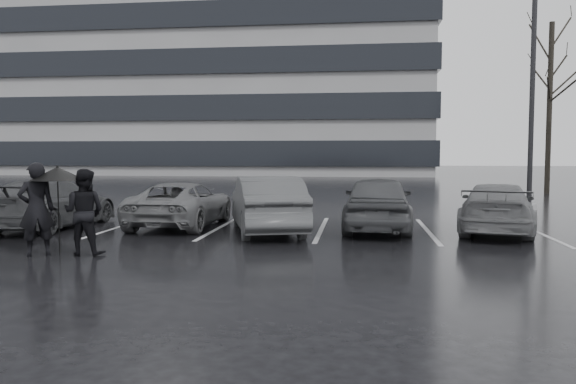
{
  "coord_description": "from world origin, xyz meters",
  "views": [
    {
      "loc": [
        1.57,
        -12.53,
        2.05
      ],
      "look_at": [
        -0.12,
        1.0,
        1.1
      ],
      "focal_mm": 35.0,
      "sensor_mm": 36.0,
      "label": 1
    }
  ],
  "objects_px": {
    "car_west_a": "(267,204)",
    "tree_north": "(549,109)",
    "car_east": "(497,208)",
    "pedestrian_right": "(84,212)",
    "car_west_b": "(182,204)",
    "car_west_c": "(51,204)",
    "lamp_post": "(533,79)",
    "pedestrian_left": "(36,209)",
    "car_main": "(378,203)"
  },
  "relations": [
    {
      "from": "car_west_a",
      "to": "tree_north",
      "type": "relative_size",
      "value": 0.52
    },
    {
      "from": "car_west_a",
      "to": "car_east",
      "type": "bearing_deg",
      "value": 169.3
    },
    {
      "from": "pedestrian_right",
      "to": "tree_north",
      "type": "bearing_deg",
      "value": -129.13
    },
    {
      "from": "tree_north",
      "to": "car_west_b",
      "type": "bearing_deg",
      "value": -135.03
    },
    {
      "from": "car_west_b",
      "to": "car_west_a",
      "type": "bearing_deg",
      "value": 161.03
    },
    {
      "from": "car_west_a",
      "to": "car_west_c",
      "type": "relative_size",
      "value": 0.96
    },
    {
      "from": "car_east",
      "to": "lamp_post",
      "type": "relative_size",
      "value": 0.43
    },
    {
      "from": "car_west_b",
      "to": "pedestrian_left",
      "type": "relative_size",
      "value": 2.37
    },
    {
      "from": "car_west_b",
      "to": "pedestrian_right",
      "type": "bearing_deg",
      "value": 84.2
    },
    {
      "from": "car_west_c",
      "to": "car_east",
      "type": "bearing_deg",
      "value": -173.9
    },
    {
      "from": "pedestrian_right",
      "to": "lamp_post",
      "type": "relative_size",
      "value": 0.17
    },
    {
      "from": "car_west_a",
      "to": "tree_north",
      "type": "xyz_separation_m",
      "value": [
        11.77,
        15.26,
        3.52
      ]
    },
    {
      "from": "car_west_a",
      "to": "pedestrian_left",
      "type": "xyz_separation_m",
      "value": [
        -4.02,
        -3.87,
        0.21
      ]
    },
    {
      "from": "car_west_c",
      "to": "car_main",
      "type": "bearing_deg",
      "value": -172.4
    },
    {
      "from": "car_west_c",
      "to": "car_west_a",
      "type": "bearing_deg",
      "value": -177.32
    },
    {
      "from": "car_main",
      "to": "car_west_a",
      "type": "height_order",
      "value": "car_main"
    },
    {
      "from": "car_west_b",
      "to": "lamp_post",
      "type": "relative_size",
      "value": 0.43
    },
    {
      "from": "pedestrian_left",
      "to": "tree_north",
      "type": "relative_size",
      "value": 0.22
    },
    {
      "from": "car_main",
      "to": "car_east",
      "type": "relative_size",
      "value": 0.99
    },
    {
      "from": "pedestrian_right",
      "to": "lamp_post",
      "type": "distance_m",
      "value": 16.1
    },
    {
      "from": "car_east",
      "to": "lamp_post",
      "type": "height_order",
      "value": "lamp_post"
    },
    {
      "from": "car_main",
      "to": "lamp_post",
      "type": "relative_size",
      "value": 0.42
    },
    {
      "from": "car_east",
      "to": "pedestrian_right",
      "type": "xyz_separation_m",
      "value": [
        -9.01,
        -4.28,
        0.23
      ]
    },
    {
      "from": "pedestrian_left",
      "to": "pedestrian_right",
      "type": "distance_m",
      "value": 0.92
    },
    {
      "from": "car_main",
      "to": "lamp_post",
      "type": "height_order",
      "value": "lamp_post"
    },
    {
      "from": "pedestrian_right",
      "to": "car_east",
      "type": "bearing_deg",
      "value": -155.51
    },
    {
      "from": "pedestrian_right",
      "to": "tree_north",
      "type": "xyz_separation_m",
      "value": [
        14.89,
        18.93,
        3.38
      ]
    },
    {
      "from": "lamp_post",
      "to": "car_west_b",
      "type": "bearing_deg",
      "value": -151.92
    },
    {
      "from": "car_west_b",
      "to": "pedestrian_right",
      "type": "relative_size",
      "value": 2.56
    },
    {
      "from": "car_west_c",
      "to": "pedestrian_right",
      "type": "height_order",
      "value": "pedestrian_right"
    },
    {
      "from": "car_west_a",
      "to": "lamp_post",
      "type": "relative_size",
      "value": 0.43
    },
    {
      "from": "car_west_b",
      "to": "pedestrian_left",
      "type": "height_order",
      "value": "pedestrian_left"
    },
    {
      "from": "car_west_c",
      "to": "car_east",
      "type": "height_order",
      "value": "car_west_c"
    },
    {
      "from": "car_west_a",
      "to": "pedestrian_left",
      "type": "distance_m",
      "value": 5.58
    },
    {
      "from": "pedestrian_left",
      "to": "lamp_post",
      "type": "xyz_separation_m",
      "value": [
        12.49,
        10.7,
        3.74
      ]
    },
    {
      "from": "car_main",
      "to": "pedestrian_right",
      "type": "distance_m",
      "value": 7.42
    },
    {
      "from": "car_main",
      "to": "pedestrian_right",
      "type": "xyz_separation_m",
      "value": [
        -5.99,
        -4.38,
        0.13
      ]
    },
    {
      "from": "car_west_b",
      "to": "pedestrian_right",
      "type": "distance_m",
      "value": 4.64
    },
    {
      "from": "pedestrian_left",
      "to": "car_west_b",
      "type": "bearing_deg",
      "value": -142.01
    },
    {
      "from": "car_east",
      "to": "pedestrian_left",
      "type": "bearing_deg",
      "value": 38.18
    },
    {
      "from": "car_west_a",
      "to": "lamp_post",
      "type": "height_order",
      "value": "lamp_post"
    },
    {
      "from": "car_west_b",
      "to": "pedestrian_right",
      "type": "xyz_separation_m",
      "value": [
        -0.55,
        -4.6,
        0.25
      ]
    },
    {
      "from": "car_west_c",
      "to": "car_east",
      "type": "relative_size",
      "value": 1.04
    },
    {
      "from": "lamp_post",
      "to": "pedestrian_left",
      "type": "bearing_deg",
      "value": -139.42
    },
    {
      "from": "car_west_c",
      "to": "pedestrian_right",
      "type": "distance_m",
      "value": 4.75
    },
    {
      "from": "car_east",
      "to": "pedestrian_left",
      "type": "height_order",
      "value": "pedestrian_left"
    },
    {
      "from": "lamp_post",
      "to": "car_main",
      "type": "bearing_deg",
      "value": -132.56
    },
    {
      "from": "car_west_b",
      "to": "car_east",
      "type": "distance_m",
      "value": 8.47
    },
    {
      "from": "car_west_a",
      "to": "pedestrian_right",
      "type": "height_order",
      "value": "pedestrian_right"
    },
    {
      "from": "car_main",
      "to": "car_west_b",
      "type": "distance_m",
      "value": 5.44
    }
  ]
}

